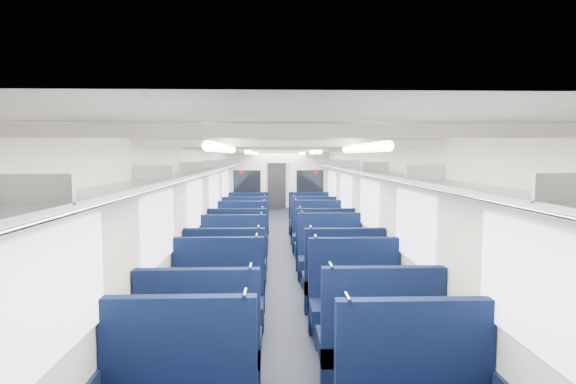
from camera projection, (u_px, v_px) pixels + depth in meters
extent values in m
cube|color=black|center=(280.00, 253.00, 10.19)|extent=(2.80, 18.00, 0.01)
cube|color=white|center=(280.00, 149.00, 10.00)|extent=(2.80, 18.00, 0.01)
cube|color=beige|center=(217.00, 202.00, 10.05)|extent=(0.02, 18.00, 2.35)
cube|color=black|center=(218.00, 238.00, 10.11)|extent=(0.03, 17.90, 0.70)
cube|color=beige|center=(342.00, 201.00, 10.14)|extent=(0.02, 18.00, 2.35)
cube|color=black|center=(341.00, 238.00, 10.21)|extent=(0.03, 17.90, 0.70)
cube|color=beige|center=(277.00, 180.00, 19.06)|extent=(2.80, 0.02, 2.35)
cube|color=#B2B5BA|center=(225.00, 166.00, 9.99)|extent=(0.34, 17.40, 0.04)
cylinder|color=silver|center=(233.00, 167.00, 10.00)|extent=(0.02, 17.40, 0.02)
cube|color=#B2B5BA|center=(35.00, 189.00, 2.01)|extent=(0.34, 0.03, 0.14)
cube|color=#B2B5BA|center=(153.00, 173.00, 4.01)|extent=(0.34, 0.03, 0.14)
cube|color=#B2B5BA|center=(193.00, 167.00, 6.00)|extent=(0.34, 0.03, 0.14)
cube|color=#B2B5BA|center=(213.00, 164.00, 7.99)|extent=(0.34, 0.03, 0.14)
cube|color=#B2B5BA|center=(225.00, 162.00, 9.98)|extent=(0.34, 0.03, 0.14)
cube|color=#B2B5BA|center=(233.00, 161.00, 11.97)|extent=(0.34, 0.03, 0.14)
cube|color=#B2B5BA|center=(239.00, 161.00, 13.97)|extent=(0.34, 0.03, 0.14)
cube|color=#B2B5BA|center=(243.00, 160.00, 15.96)|extent=(0.34, 0.03, 0.14)
cube|color=#B2B5BA|center=(246.00, 159.00, 17.95)|extent=(0.34, 0.03, 0.14)
cube|color=#B2B5BA|center=(334.00, 166.00, 10.07)|extent=(0.34, 17.40, 0.04)
cylinder|color=silver|center=(326.00, 167.00, 10.07)|extent=(0.02, 17.40, 0.02)
cube|color=#B2B5BA|center=(569.00, 188.00, 2.09)|extent=(0.34, 0.03, 0.14)
cube|color=#B2B5BA|center=(425.00, 172.00, 4.09)|extent=(0.34, 0.03, 0.14)
cube|color=#B2B5BA|center=(375.00, 167.00, 6.08)|extent=(0.34, 0.03, 0.14)
cube|color=#B2B5BA|center=(350.00, 164.00, 8.07)|extent=(0.34, 0.03, 0.14)
cube|color=#B2B5BA|center=(334.00, 162.00, 10.06)|extent=(0.34, 0.03, 0.14)
cube|color=#B2B5BA|center=(324.00, 161.00, 12.06)|extent=(0.34, 0.03, 0.14)
cube|color=#B2B5BA|center=(317.00, 161.00, 14.05)|extent=(0.34, 0.03, 0.14)
cube|color=#B2B5BA|center=(312.00, 160.00, 16.04)|extent=(0.34, 0.03, 0.14)
cube|color=#B2B5BA|center=(307.00, 159.00, 18.03)|extent=(0.34, 0.03, 0.14)
cube|color=white|center=(58.00, 293.00, 2.56)|extent=(0.02, 1.30, 0.75)
cube|color=white|center=(159.00, 228.00, 4.85)|extent=(0.02, 1.30, 0.75)
cube|color=white|center=(196.00, 205.00, 7.14)|extent=(0.02, 1.30, 0.75)
cube|color=white|center=(215.00, 193.00, 9.43)|extent=(0.02, 1.30, 0.75)
cube|color=white|center=(226.00, 186.00, 11.72)|extent=(0.02, 1.30, 0.75)
cube|color=white|center=(235.00, 180.00, 14.51)|extent=(0.02, 1.30, 0.75)
cube|color=white|center=(240.00, 177.00, 16.80)|extent=(0.02, 1.30, 0.75)
cube|color=white|center=(535.00, 289.00, 2.65)|extent=(0.02, 1.30, 0.75)
cube|color=white|center=(413.00, 227.00, 4.94)|extent=(0.02, 1.30, 0.75)
cube|color=white|center=(369.00, 204.00, 7.23)|extent=(0.02, 1.30, 0.75)
cube|color=white|center=(346.00, 193.00, 9.52)|extent=(0.02, 1.30, 0.75)
cube|color=white|center=(332.00, 186.00, 11.81)|extent=(0.02, 1.30, 0.75)
cube|color=white|center=(320.00, 180.00, 14.60)|extent=(0.02, 1.30, 0.75)
cube|color=white|center=(314.00, 177.00, 16.89)|extent=(0.02, 1.30, 0.75)
cube|color=silver|center=(308.00, 131.00, 2.03)|extent=(2.70, 0.06, 0.06)
cube|color=silver|center=(290.00, 143.00, 4.02)|extent=(2.70, 0.06, 0.06)
cube|color=silver|center=(285.00, 147.00, 6.02)|extent=(2.70, 0.06, 0.06)
cube|color=silver|center=(282.00, 150.00, 8.01)|extent=(2.70, 0.06, 0.06)
cube|color=silver|center=(280.00, 151.00, 10.00)|extent=(2.70, 0.06, 0.06)
cube|color=silver|center=(279.00, 152.00, 11.99)|extent=(2.70, 0.06, 0.06)
cube|color=silver|center=(278.00, 152.00, 13.99)|extent=(2.70, 0.06, 0.06)
cube|color=silver|center=(277.00, 153.00, 15.98)|extent=(2.70, 0.06, 0.06)
cube|color=silver|center=(277.00, 153.00, 17.97)|extent=(2.70, 0.06, 0.06)
cylinder|color=white|center=(222.00, 148.00, 3.51)|extent=(0.07, 1.60, 0.07)
cylinder|color=white|center=(249.00, 152.00, 7.50)|extent=(0.07, 1.60, 0.07)
cylinder|color=white|center=(257.00, 153.00, 10.98)|extent=(0.07, 1.60, 0.07)
cylinder|color=white|center=(261.00, 154.00, 15.47)|extent=(0.07, 1.60, 0.07)
cylinder|color=white|center=(363.00, 148.00, 3.55)|extent=(0.07, 1.60, 0.07)
cylinder|color=white|center=(315.00, 152.00, 7.53)|extent=(0.07, 1.60, 0.07)
cylinder|color=white|center=(302.00, 153.00, 11.02)|extent=(0.07, 1.60, 0.07)
cylinder|color=white|center=(293.00, 154.00, 15.50)|extent=(0.07, 1.60, 0.07)
cube|color=black|center=(277.00, 184.00, 19.01)|extent=(0.75, 0.06, 2.00)
cube|color=silver|center=(247.00, 193.00, 12.56)|extent=(1.05, 0.08, 2.35)
cube|color=black|center=(247.00, 185.00, 12.50)|extent=(0.76, 0.02, 0.80)
cylinder|color=red|center=(242.00, 172.00, 12.46)|extent=(0.12, 0.01, 0.12)
cube|color=silver|center=(310.00, 192.00, 12.62)|extent=(1.05, 0.08, 2.35)
cube|color=black|center=(310.00, 184.00, 12.55)|extent=(0.76, 0.02, 0.80)
cylinder|color=red|center=(315.00, 172.00, 12.53)|extent=(0.12, 0.01, 0.12)
cube|color=silver|center=(279.00, 157.00, 12.51)|extent=(0.70, 0.08, 0.35)
cube|color=#0B1638|center=(180.00, 377.00, 3.24)|extent=(1.11, 0.11, 1.19)
cylinder|color=silver|center=(245.00, 293.00, 3.20)|extent=(0.02, 0.17, 0.02)
cube|color=#0B1638|center=(413.00, 381.00, 3.18)|extent=(1.11, 0.11, 1.19)
cylinder|color=silver|center=(348.00, 297.00, 3.12)|extent=(0.02, 0.17, 0.02)
cube|color=#0B1638|center=(202.00, 348.00, 4.27)|extent=(1.11, 0.58, 0.19)
cube|color=black|center=(203.00, 372.00, 4.29)|extent=(1.02, 0.47, 0.29)
cube|color=#0B1638|center=(198.00, 334.00, 4.02)|extent=(1.11, 0.11, 1.19)
cylinder|color=silver|center=(250.00, 266.00, 3.98)|extent=(0.02, 0.17, 0.02)
cube|color=#0B1638|center=(376.00, 345.00, 4.34)|extent=(1.11, 0.58, 0.19)
cube|color=black|center=(375.00, 369.00, 4.36)|extent=(1.02, 0.47, 0.29)
cube|color=#0B1638|center=(382.00, 331.00, 4.08)|extent=(1.11, 0.11, 1.19)
cylinder|color=silver|center=(331.00, 265.00, 4.02)|extent=(0.02, 0.17, 0.02)
cube|color=#0B1638|center=(216.00, 310.00, 5.34)|extent=(1.11, 0.58, 0.19)
cube|color=black|center=(217.00, 329.00, 5.35)|extent=(1.02, 0.47, 0.29)
cube|color=#0B1638|center=(219.00, 285.00, 5.55)|extent=(1.11, 0.11, 1.19)
cylinder|color=silver|center=(257.00, 235.00, 5.52)|extent=(0.02, 0.17, 0.02)
cube|color=#0B1638|center=(357.00, 311.00, 5.30)|extent=(1.11, 0.58, 0.19)
cube|color=black|center=(357.00, 330.00, 5.32)|extent=(1.02, 0.47, 0.29)
cube|color=#0B1638|center=(354.00, 285.00, 5.52)|extent=(1.11, 0.11, 1.19)
cylinder|color=silver|center=(316.00, 236.00, 5.45)|extent=(0.02, 0.17, 0.02)
cube|color=#0B1638|center=(226.00, 282.00, 6.48)|extent=(1.11, 0.58, 0.19)
cube|color=black|center=(227.00, 299.00, 6.50)|extent=(1.02, 0.47, 0.29)
cube|color=#0B1638|center=(225.00, 271.00, 6.23)|extent=(1.11, 0.11, 1.19)
cylinder|color=silver|center=(258.00, 227.00, 6.19)|extent=(0.02, 0.17, 0.02)
cube|color=#0B1638|center=(342.00, 282.00, 6.49)|extent=(1.11, 0.58, 0.19)
cube|color=black|center=(342.00, 298.00, 6.51)|extent=(1.02, 0.47, 0.29)
cube|color=#0B1638|center=(344.00, 271.00, 6.23)|extent=(1.11, 0.11, 1.19)
cylinder|color=silver|center=(311.00, 227.00, 6.17)|extent=(0.02, 0.17, 0.02)
cube|color=#0B1638|center=(232.00, 266.00, 7.42)|extent=(1.11, 0.58, 0.19)
cube|color=black|center=(232.00, 280.00, 7.44)|extent=(1.02, 0.47, 0.29)
cube|color=#0B1638|center=(233.00, 249.00, 7.64)|extent=(1.11, 0.11, 1.19)
cylinder|color=silver|center=(261.00, 213.00, 7.61)|extent=(0.02, 0.17, 0.02)
cube|color=#0B1638|center=(331.00, 263.00, 7.68)|extent=(1.11, 0.58, 0.19)
cube|color=black|center=(331.00, 276.00, 7.69)|extent=(1.02, 0.47, 0.29)
cube|color=#0B1638|center=(329.00, 246.00, 7.89)|extent=(1.11, 0.11, 1.19)
cylinder|color=silver|center=(303.00, 212.00, 7.83)|extent=(0.02, 0.17, 0.02)
cube|color=#0B1638|center=(239.00, 249.00, 8.80)|extent=(1.11, 0.58, 0.19)
cube|color=black|center=(239.00, 261.00, 8.81)|extent=(1.02, 0.47, 0.29)
cube|color=#0B1638|center=(238.00, 240.00, 8.54)|extent=(1.11, 0.11, 1.19)
cylinder|color=silver|center=(262.00, 207.00, 8.51)|extent=(0.02, 0.17, 0.02)
cube|color=#0B1638|center=(324.00, 249.00, 8.81)|extent=(1.11, 0.58, 0.19)
cube|color=black|center=(323.00, 261.00, 8.83)|extent=(1.02, 0.47, 0.29)
cube|color=#0B1638|center=(325.00, 239.00, 8.56)|extent=(1.11, 0.11, 1.19)
cylinder|color=silver|center=(300.00, 207.00, 8.49)|extent=(0.02, 0.17, 0.02)
cube|color=#0B1638|center=(242.00, 240.00, 9.72)|extent=(1.11, 0.58, 0.19)
cube|color=black|center=(242.00, 251.00, 9.74)|extent=(1.02, 0.47, 0.29)
cube|color=#0B1638|center=(243.00, 228.00, 9.94)|extent=(1.11, 0.11, 1.19)
cylinder|color=silver|center=(264.00, 200.00, 9.90)|extent=(0.02, 0.17, 0.02)
cube|color=#0B1638|center=(318.00, 238.00, 9.93)|extent=(1.11, 0.58, 0.19)
cube|color=black|center=(318.00, 249.00, 9.95)|extent=(1.02, 0.47, 0.29)
cube|color=#0B1638|center=(317.00, 226.00, 10.15)|extent=(1.11, 0.11, 1.19)
cylinder|color=silver|center=(296.00, 199.00, 10.08)|extent=(0.02, 0.17, 0.02)
cube|color=#0B1638|center=(246.00, 229.00, 11.22)|extent=(1.11, 0.58, 0.19)
cube|color=black|center=(246.00, 238.00, 11.23)|extent=(1.02, 0.47, 0.29)
cube|color=#0B1638|center=(245.00, 221.00, 10.96)|extent=(1.11, 0.11, 1.19)
cylinder|color=silver|center=(265.00, 196.00, 10.93)|extent=(0.02, 0.17, 0.02)
cube|color=#0B1638|center=(312.00, 228.00, 11.29)|extent=(1.11, 0.58, 0.19)
cube|color=black|center=(312.00, 238.00, 11.31)|extent=(1.02, 0.47, 0.29)
cube|color=#0B1638|center=(313.00, 221.00, 11.04)|extent=(1.11, 0.11, 1.19)
cylinder|color=silver|center=(294.00, 196.00, 10.97)|extent=(0.02, 0.17, 0.02)
cube|color=#0B1638|center=(248.00, 224.00, 12.10)|extent=(1.11, 0.58, 0.19)
cube|color=black|center=(248.00, 232.00, 12.12)|extent=(1.02, 0.47, 0.29)
cube|color=#0B1638|center=(248.00, 214.00, 12.32)|extent=(1.11, 0.11, 1.19)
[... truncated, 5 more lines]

